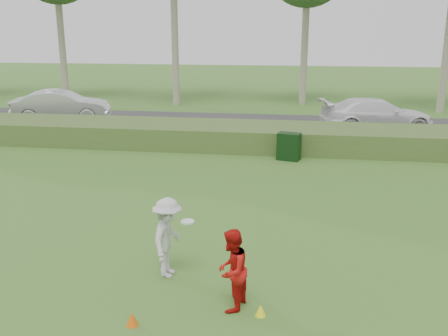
% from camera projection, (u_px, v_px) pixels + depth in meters
% --- Properties ---
extents(ground, '(120.00, 120.00, 0.00)m').
position_uv_depth(ground, '(192.00, 291.00, 9.34)').
color(ground, '#346521').
rests_on(ground, ground).
extents(reed_strip, '(80.00, 3.00, 0.90)m').
position_uv_depth(reed_strip, '(253.00, 136.00, 20.64)').
color(reed_strip, '#3E5D25').
rests_on(reed_strip, ground).
extents(park_road, '(80.00, 6.00, 0.06)m').
position_uv_depth(park_road, '(262.00, 124.00, 25.52)').
color(park_road, '#2D2D2D').
rests_on(park_road, ground).
extents(player_white, '(0.87, 1.08, 1.61)m').
position_uv_depth(player_white, '(168.00, 237.00, 9.77)').
color(player_white, silver).
rests_on(player_white, ground).
extents(player_red, '(0.70, 0.82, 1.47)m').
position_uv_depth(player_red, '(232.00, 270.00, 8.59)').
color(player_red, red).
rests_on(player_red, ground).
extents(cone_orange, '(0.21, 0.21, 0.23)m').
position_uv_depth(cone_orange, '(132.00, 319.00, 8.25)').
color(cone_orange, '#E85B0C').
rests_on(cone_orange, ground).
extents(cone_yellow, '(0.19, 0.19, 0.20)m').
position_uv_depth(cone_yellow, '(260.00, 310.00, 8.53)').
color(cone_yellow, '#FAF51A').
rests_on(cone_yellow, ground).
extents(utility_cabinet, '(0.92, 0.70, 1.02)m').
position_uv_depth(utility_cabinet, '(289.00, 147.00, 18.59)').
color(utility_cabinet, black).
rests_on(utility_cabinet, ground).
extents(car_mid, '(5.19, 2.92, 1.62)m').
position_uv_depth(car_mid, '(61.00, 106.00, 26.01)').
color(car_mid, silver).
rests_on(car_mid, park_road).
extents(car_right, '(5.60, 3.17, 1.53)m').
position_uv_depth(car_right, '(376.00, 115.00, 23.58)').
color(car_right, white).
rests_on(car_right, park_road).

